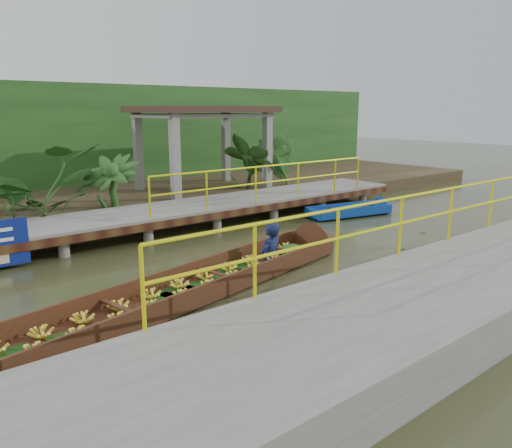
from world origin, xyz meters
TOP-DOWN VIEW (x-y plane):
  - ground at (0.00, 0.00)m, footprint 80.00×80.00m
  - land_strip at (0.00, 7.50)m, footprint 30.00×8.00m
  - far_dock at (0.02, 3.43)m, footprint 16.00×2.06m
  - near_dock at (1.00, -4.20)m, footprint 18.00×2.40m
  - pavilion at (3.00, 6.30)m, footprint 4.40×3.00m
  - foliage_backdrop at (0.00, 10.00)m, footprint 30.00×0.80m
  - vendor_boat at (-2.21, -1.03)m, footprint 10.14×2.92m
  - moored_blue_boat at (5.72, 1.45)m, footprint 3.11×1.40m
  - tropical_plants at (-1.05, 5.30)m, footprint 14.30×1.30m

SIDE VIEW (x-z plane):
  - ground at x=0.00m, z-range 0.00..0.00m
  - moored_blue_boat at x=5.72m, z-range -0.23..0.49m
  - vendor_boat at x=-2.21m, z-range -0.82..1.24m
  - land_strip at x=0.00m, z-range 0.00..0.45m
  - near_dock at x=1.00m, z-range -0.56..1.16m
  - far_dock at x=0.02m, z-range -0.35..1.30m
  - tropical_plants at x=-1.05m, z-range 0.45..2.08m
  - foliage_backdrop at x=0.00m, z-range 0.00..4.00m
  - pavilion at x=3.00m, z-range 1.32..4.32m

